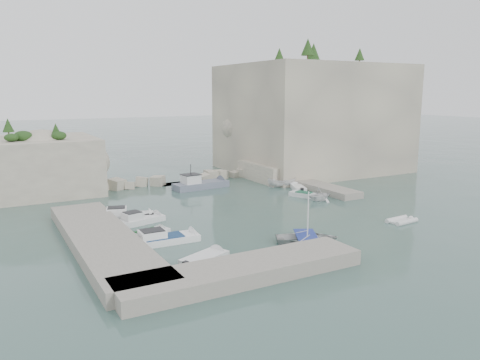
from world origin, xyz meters
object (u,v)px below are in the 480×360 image
motorboat_c (148,237)px  tender_east_c (298,190)px  motorboat_d (163,243)px  tender_east_d (282,187)px  motorboat_e (204,262)px  rowboat (307,243)px  motorboat_a (126,219)px  tender_east_b (304,197)px  work_boat (201,188)px  tender_east_a (320,201)px  inflatable_dinghy (401,222)px  motorboat_b (140,223)px

motorboat_c → tender_east_c: bearing=4.6°
motorboat_d → tender_east_d: (22.40, 15.16, 0.00)m
motorboat_c → motorboat_e: size_ratio=1.00×
motorboat_e → rowboat: size_ratio=0.81×
motorboat_e → rowboat: 9.63m
rowboat → tender_east_c: 22.44m
motorboat_d → motorboat_e: motorboat_d is taller
motorboat_e → tender_east_c: (22.14, 18.53, 0.00)m
motorboat_a → motorboat_e: motorboat_a is taller
motorboat_c → motorboat_d: 2.31m
motorboat_a → tender_east_b: bearing=15.2°
motorboat_d → tender_east_b: 23.09m
motorboat_d → tender_east_b: bearing=23.5°
work_boat → motorboat_c: bearing=-132.1°
tender_east_a → tender_east_c: tender_east_a is taller
motorboat_a → tender_east_a: 22.77m
tender_east_b → motorboat_e: bearing=99.2°
motorboat_a → tender_east_a: size_ratio=1.91×
motorboat_a → tender_east_a: tender_east_a is taller
work_boat → tender_east_a: bearing=-60.7°
motorboat_a → tender_east_c: size_ratio=1.43×
inflatable_dinghy → tender_east_c: size_ratio=0.75×
tender_east_b → inflatable_dinghy: bearing=159.9°
inflatable_dinghy → work_boat: bearing=108.0°
tender_east_b → work_boat: size_ratio=0.46×
motorboat_b → motorboat_c: bearing=-112.2°
motorboat_b → work_boat: work_boat is taller
motorboat_c → work_boat: bearing=34.3°
motorboat_a → tender_east_a: (22.57, -3.00, 0.00)m
tender_east_c → work_boat: (-10.89, 7.09, 0.00)m
motorboat_b → inflatable_dinghy: bearing=-42.3°
motorboat_b → tender_east_a: size_ratio=1.69×
inflatable_dinghy → tender_east_d: 20.42m
motorboat_d → inflatable_dinghy: bearing=-11.7°
tender_east_c → motorboat_a: bearing=119.7°
motorboat_c → tender_east_b: size_ratio=1.11×
motorboat_a → motorboat_e: size_ratio=1.44×
motorboat_a → tender_east_d: bearing=30.8°
tender_east_c → motorboat_d: bearing=140.0°
rowboat → work_boat: (1.62, 25.73, 0.00)m
motorboat_a → inflatable_dinghy: bearing=-15.0°
motorboat_b → motorboat_e: (1.14, -12.83, 0.00)m
motorboat_e → tender_east_a: 23.91m
motorboat_e → tender_east_c: same height
motorboat_c → tender_east_b: (21.99, 6.52, 0.00)m
rowboat → inflatable_dinghy: 12.19m
motorboat_e → inflatable_dinghy: 21.80m
motorboat_b → motorboat_d: (-0.05, -6.98, 0.00)m
tender_east_a → rowboat: bearing=136.2°
tender_east_b → tender_east_a: bearing=163.8°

